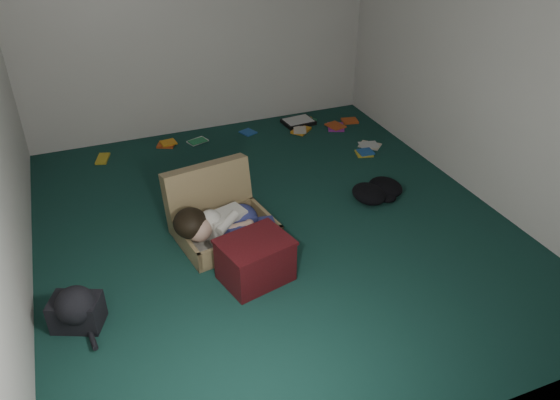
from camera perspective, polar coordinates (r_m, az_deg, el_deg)
floor at (r=4.85m, az=-0.66°, el=-2.65°), size 4.50×4.50×0.00m
wall_back at (r=6.32m, az=-8.55°, el=18.28°), size 4.50×0.00×4.50m
wall_front at (r=2.52m, az=18.13°, el=-5.03°), size 4.50×0.00×4.50m
wall_right at (r=5.27m, az=20.60°, el=13.96°), size 0.00×4.50×4.50m
suitcase at (r=4.70m, az=-6.38°, el=-1.64°), size 0.88×0.86×0.57m
person at (r=4.51m, az=-5.97°, el=-2.52°), size 0.86×0.41×0.35m
maroon_bin at (r=4.16m, az=-2.60°, el=-6.28°), size 0.60×0.52×0.36m
backpack at (r=4.07m, az=-20.49°, el=-10.82°), size 0.51×0.47×0.25m
clothing_pile at (r=5.32m, az=10.48°, el=1.04°), size 0.45×0.38×0.13m
paper_tray at (r=6.78m, az=1.93°, el=8.18°), size 0.39×0.31×0.05m
book_scatter at (r=6.42m, az=-0.42°, el=6.60°), size 3.18×1.26×0.02m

